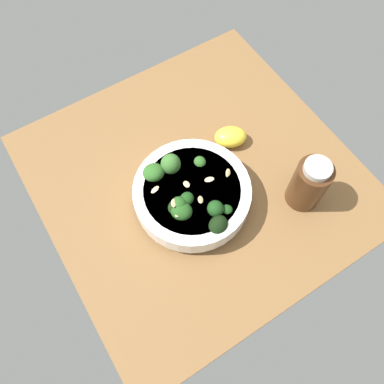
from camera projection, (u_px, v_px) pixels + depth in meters
The scene contains 4 objects.
ground_plane at pixel (197, 180), 80.14cm from camera, with size 60.01×60.01×3.26cm, color brown.
bowl_of_broccoli at pixel (191, 194), 73.07cm from camera, with size 21.82×21.82×8.16cm.
lemon_wedge at pixel (230, 137), 80.68cm from camera, with size 6.61×4.78×3.63cm, color yellow.
bottle_tall at pixel (309, 183), 71.56cm from camera, with size 6.53×6.53×11.86cm.
Camera 1 is at (31.26, -21.01, 69.16)cm, focal length 36.84 mm.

